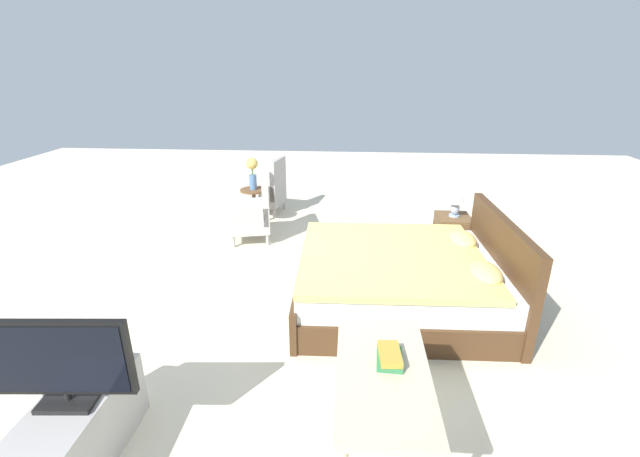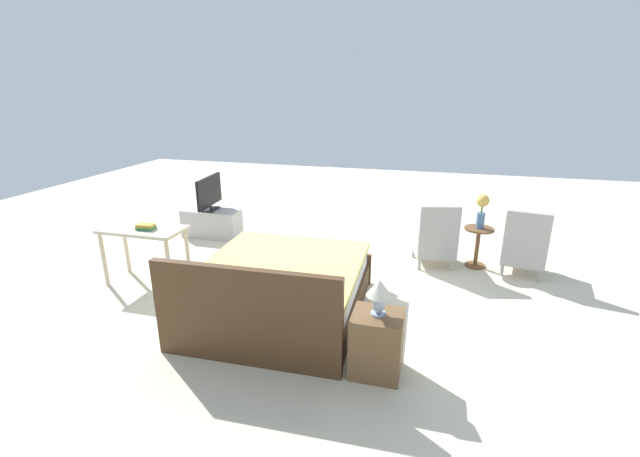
% 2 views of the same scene
% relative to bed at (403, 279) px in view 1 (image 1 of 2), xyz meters
% --- Properties ---
extents(ground_plane, '(16.00, 16.00, 0.00)m').
position_rel_bed_xyz_m(ground_plane, '(-0.18, -1.07, -0.30)').
color(ground_plane, beige).
extents(bed, '(1.82, 2.06, 0.96)m').
position_rel_bed_xyz_m(bed, '(0.00, 0.00, 0.00)').
color(bed, '#472D19').
rests_on(bed, ground_plane).
extents(armchair_by_window_left, '(0.63, 0.63, 0.92)m').
position_rel_bed_xyz_m(armchair_by_window_left, '(-2.80, -1.88, 0.08)').
color(armchair_by_window_left, '#ADA8A3').
rests_on(armchair_by_window_left, ground_plane).
extents(armchair_by_window_right, '(0.65, 0.65, 0.92)m').
position_rel_bed_xyz_m(armchair_by_window_right, '(-1.63, -1.88, 0.08)').
color(armchair_by_window_right, '#ADA8A3').
rests_on(armchair_by_window_right, ground_plane).
extents(side_table, '(0.40, 0.40, 0.57)m').
position_rel_bed_xyz_m(side_table, '(-2.21, -2.00, 0.06)').
color(side_table, brown).
rests_on(side_table, ground_plane).
extents(flower_vase, '(0.17, 0.17, 0.48)m').
position_rel_bed_xyz_m(flower_vase, '(-2.21, -2.00, 0.57)').
color(flower_vase, '#4C709E').
rests_on(flower_vase, side_table).
extents(nightstand, '(0.44, 0.41, 0.58)m').
position_rel_bed_xyz_m(nightstand, '(-1.18, 0.73, -0.01)').
color(nightstand, brown).
rests_on(nightstand, ground_plane).
extents(table_lamp, '(0.22, 0.22, 0.33)m').
position_rel_bed_xyz_m(table_lamp, '(-1.18, 0.73, 0.50)').
color(table_lamp, '#9EADC6').
rests_on(table_lamp, nightstand).
extents(tv_stand, '(0.96, 0.40, 0.47)m').
position_rel_bed_xyz_m(tv_stand, '(2.02, -2.18, -0.07)').
color(tv_stand, '#B7B2AD').
rests_on(tv_stand, ground_plane).
extents(tv_flatscreen, '(0.22, 0.84, 0.57)m').
position_rel_bed_xyz_m(tv_flatscreen, '(2.02, -2.18, 0.46)').
color(tv_flatscreen, black).
rests_on(tv_flatscreen, tv_stand).
extents(vanity_desk, '(1.04, 0.52, 0.75)m').
position_rel_bed_xyz_m(vanity_desk, '(1.94, -0.35, 0.34)').
color(vanity_desk, beige).
rests_on(vanity_desk, ground_plane).
extents(book_stack, '(0.22, 0.16, 0.07)m').
position_rel_bed_xyz_m(book_stack, '(1.86, -0.31, 0.48)').
color(book_stack, '#337A47').
rests_on(book_stack, vanity_desk).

